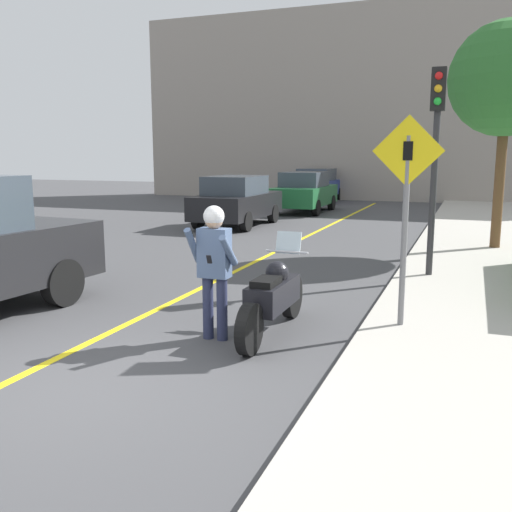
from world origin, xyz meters
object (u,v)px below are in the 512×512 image
Objects in this scene: crossing_sign at (406,201)px; motorcycle at (273,297)px; street_tree at (507,80)px; person_biker at (214,258)px; traffic_light at (436,133)px; parked_car_black at (237,201)px; parked_car_green at (305,192)px; parked_car_blue at (317,185)px.

motorcycle is at bearing -158.89° from crossing_sign.
street_tree reaches higher than motorcycle.
person_biker is 5.43m from traffic_light.
motorcycle is 0.56× the size of parked_car_black.
parked_car_black is 1.00× the size of parked_car_green.
crossing_sign reaches higher than parked_car_green.
person_biker is at bearing -142.70° from motorcycle.
street_tree is 16.17m from parked_car_blue.
parked_car_blue is at bearing 111.16° from traffic_light.
street_tree is (2.99, 8.10, 3.61)m from motorcycle.
street_tree is at bearing -59.28° from parked_car_blue.
motorcycle is 0.56× the size of parked_car_green.
street_tree reaches higher than person_biker.
crossing_sign reaches higher than person_biker.
parked_car_blue is (-6.81, 17.60, -1.90)m from traffic_light.
parked_car_green is (0.86, 5.31, 0.00)m from parked_car_black.
parked_car_green reaches higher than motorcycle.
person_biker is 0.42× the size of parked_car_blue.
parked_car_blue is at bearing 103.21° from motorcycle.
traffic_light is 0.71× the size of street_tree.
street_tree is 1.28× the size of parked_car_green.
parked_car_blue is at bearing 107.60° from crossing_sign.
parked_car_green is at bearing 104.46° from motorcycle.
person_biker reaches higher than parked_car_blue.
crossing_sign is (2.23, 1.10, 0.71)m from person_biker.
parked_car_black is at bearing 114.98° from motorcycle.
traffic_light is 0.90× the size of parked_car_blue.
person_biker is 22.64m from parked_car_blue.
parked_car_black is at bearing -99.18° from parked_car_green.
street_tree is (3.63, 8.58, 3.04)m from person_biker.
traffic_light is 0.90× the size of parked_car_green.
person_biker is 16.87m from parked_car_green.
parked_car_green is (-3.49, 16.50, -0.22)m from person_biker.
motorcycle is 9.36m from street_tree.
parked_car_green is at bearing -80.37° from parked_car_blue.
crossing_sign is 0.51× the size of street_tree.
motorcycle is 1.35× the size of person_biker.
parked_car_green is 5.78m from parked_car_blue.
parked_car_blue is at bearing 120.72° from street_tree.
crossing_sign is at bearing -56.86° from parked_car_black.
parked_car_black is (-4.35, 11.19, -0.22)m from person_biker.
motorcycle is at bearing -110.30° from street_tree.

